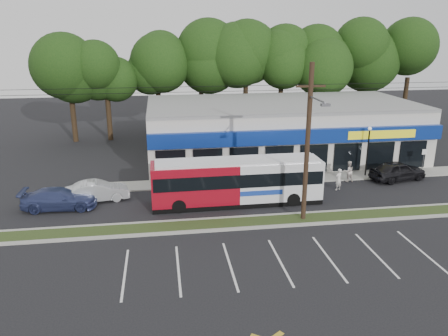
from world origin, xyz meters
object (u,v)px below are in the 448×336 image
Objects in this scene: lamp_post at (368,146)px; utility_pole at (305,139)px; metrobus at (237,180)px; pedestrian_a at (338,179)px; car_dark at (398,171)px; car_blue at (59,199)px; sign_post at (424,157)px; car_silver at (97,191)px; pedestrian_b at (348,171)px.

utility_pole is at bearing -136.05° from lamp_post.
metrobus reaches higher than pedestrian_a.
utility_pole reaches higher than metrobus.
car_blue is (-26.13, -2.24, -0.07)m from car_dark.
sign_post is at bearing -2.58° from lamp_post.
pedestrian_a reaches higher than car_blue.
utility_pole is 8.22m from pedestrian_a.
car_silver is (-21.58, -2.40, -1.94)m from lamp_post.
utility_pole reaches higher than pedestrian_b.
utility_pole is 11.27× the size of car_silver.
utility_pole is at bearing -103.71° from car_blue.
sign_post is 0.19× the size of metrobus.
lamp_post reaches higher than car_silver.
utility_pole is at bearing 44.27° from pedestrian_b.
lamp_post reaches higher than pedestrian_a.
car_dark is 5.91m from pedestrian_a.
utility_pole is 15.23m from car_silver.
car_blue is (-24.00, -3.53, -1.94)m from lamp_post.
utility_pole is 22.47× the size of sign_post.
sign_post is 3.15m from car_dark.
lamp_post is 2.49× the size of pedestrian_a.
metrobus is at bearing 14.83° from pedestrian_b.
car_dark is (10.30, 6.58, -4.61)m from utility_pole.
car_blue is (-29.00, -3.30, -0.83)m from sign_post.
lamp_post is at bearing 19.58° from metrobus.
pedestrian_a is at bearing -163.30° from sign_post.
metrobus is (-11.75, -4.30, -0.97)m from lamp_post.
pedestrian_b is (1.58, 1.76, 0.01)m from pedestrian_a.
lamp_post is at bearing 43.95° from utility_pole.
pedestrian_a is (-8.58, -2.57, -0.70)m from sign_post.
sign_post is 0.50× the size of car_silver.
car_blue is (-12.25, 0.77, -0.97)m from metrobus.
car_blue is at bearing 2.80° from pedestrian_b.
lamp_post reaches higher than pedestrian_b.
lamp_post is 0.36× the size of metrobus.
car_dark is (2.13, -1.29, -1.87)m from lamp_post.
lamp_post is 24.34m from car_blue.
pedestrian_b is at bearing -152.46° from lamp_post.
car_blue is 20.43m from pedestrian_a.
utility_pole is at bearing 21.63° from pedestrian_a.
car_silver is at bearing -175.31° from sign_post.
metrobus is at bearing -166.32° from sign_post.
car_silver reaches higher than car_blue.
lamp_post is 0.90× the size of car_dark.
sign_post is at bearing 170.46° from pedestrian_a.
pedestrian_b is (9.75, 3.26, -0.84)m from metrobus.
lamp_post is 3.12m from car_dark.
utility_pole is at bearing 110.93° from car_dark.
metrobus is 14.23m from car_dark.
metrobus is 6.94× the size of pedestrian_b.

